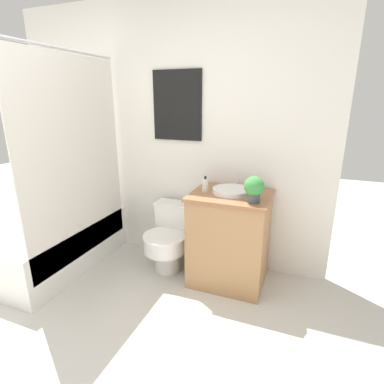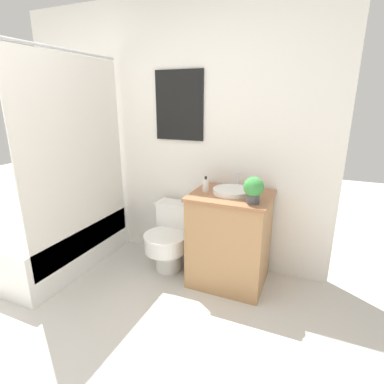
{
  "view_description": "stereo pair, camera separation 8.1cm",
  "coord_description": "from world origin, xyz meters",
  "px_view_note": "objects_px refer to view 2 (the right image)",
  "views": [
    {
      "loc": [
        1.34,
        -0.79,
        1.59
      ],
      "look_at": [
        0.47,
        1.42,
        0.86
      ],
      "focal_mm": 28.0,
      "sensor_mm": 36.0,
      "label": 1
    },
    {
      "loc": [
        1.41,
        -0.76,
        1.59
      ],
      "look_at": [
        0.47,
        1.42,
        0.86
      ],
      "focal_mm": 28.0,
      "sensor_mm": 36.0,
      "label": 2
    }
  ],
  "objects_px": {
    "toilet": "(171,237)",
    "sink": "(232,191)",
    "soap_bottle": "(206,185)",
    "potted_plant": "(254,189)"
  },
  "relations": [
    {
      "from": "toilet",
      "to": "sink",
      "type": "distance_m",
      "value": 0.8
    },
    {
      "from": "toilet",
      "to": "sink",
      "type": "xyz_separation_m",
      "value": [
        0.59,
        0.01,
        0.53
      ]
    },
    {
      "from": "sink",
      "to": "soap_bottle",
      "type": "height_order",
      "value": "soap_bottle"
    },
    {
      "from": "toilet",
      "to": "potted_plant",
      "type": "relative_size",
      "value": 3.01
    },
    {
      "from": "toilet",
      "to": "sink",
      "type": "height_order",
      "value": "sink"
    },
    {
      "from": "toilet",
      "to": "soap_bottle",
      "type": "bearing_deg",
      "value": -4.91
    },
    {
      "from": "toilet",
      "to": "potted_plant",
      "type": "xyz_separation_m",
      "value": [
        0.81,
        -0.17,
        0.63
      ]
    },
    {
      "from": "potted_plant",
      "to": "toilet",
      "type": "bearing_deg",
      "value": 168.1
    },
    {
      "from": "sink",
      "to": "soap_bottle",
      "type": "bearing_deg",
      "value": -169.37
    },
    {
      "from": "soap_bottle",
      "to": "potted_plant",
      "type": "height_order",
      "value": "potted_plant"
    }
  ]
}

